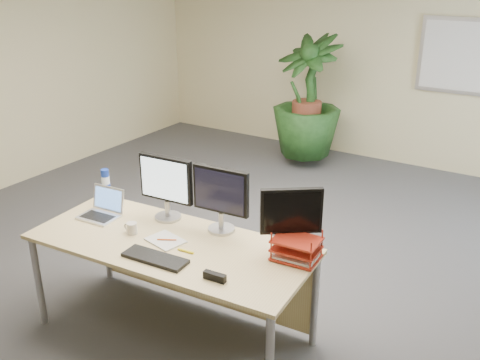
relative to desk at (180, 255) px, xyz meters
The scene contains 17 objects.
floor 0.85m from the desk, 101.32° to the left, with size 8.00×8.00×0.00m, color #404145.
back_wall 4.64m from the desk, 91.45° to the left, with size 7.00×0.04×2.70m, color beige.
whiteboard 4.76m from the desk, 76.58° to the left, with size 1.30×0.04×0.95m.
desk is the anchor object (origin of this frame).
floor_plant 3.87m from the desk, 101.68° to the left, with size 0.84×0.84×1.50m, color #143312.
monitor_left 0.55m from the desk, 144.33° to the left, with size 0.46×0.21×0.50m.
monitor_right 0.55m from the desk, 46.83° to the left, with size 0.44×0.20×0.49m.
monitor_dark 0.93m from the desk, 15.79° to the left, with size 0.36×0.28×0.47m.
laptop 0.75m from the desk, behind, with size 0.31×0.28×0.21m.
keyboard 0.41m from the desk, 77.41° to the right, with size 0.46×0.15×0.03m, color black.
coffee_mug 0.41m from the desk, 152.91° to the right, with size 0.11×0.08×0.09m.
spiral_notebook 0.21m from the desk, 102.93° to the right, with size 0.26×0.19×0.01m, color silver.
orange_pen 0.22m from the desk, 95.59° to the right, with size 0.01×0.01×0.14m, color #E55A19.
yellow_highlighter 0.31m from the desk, 41.51° to the right, with size 0.02×0.02×0.13m, color yellow.
water_bottle 0.96m from the desk, 169.02° to the left, with size 0.07×0.07×0.28m.
letter_tray 0.92m from the desk, ahead, with size 0.32×0.25×0.14m.
stapler 0.69m from the desk, 32.15° to the right, with size 0.15×0.04×0.05m, color black.
Camera 1 is at (2.33, -3.27, 2.62)m, focal length 40.00 mm.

